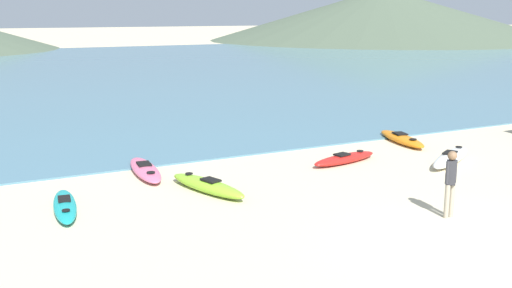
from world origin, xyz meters
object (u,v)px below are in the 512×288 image
object	(u,v)px
kayak_on_sand_2	(402,139)
kayak_on_sand_3	(451,157)
kayak_on_sand_5	(65,206)
kayak_on_sand_0	(345,159)
kayak_on_sand_1	(207,186)
kayak_on_sand_4	(145,170)
person_near_foreground	(451,180)

from	to	relation	value
kayak_on_sand_2	kayak_on_sand_3	bearing A→B (deg)	-101.20
kayak_on_sand_3	kayak_on_sand_5	bearing A→B (deg)	176.25
kayak_on_sand_0	kayak_on_sand_1	xyz separation A→B (m)	(-5.43, -0.95, 0.03)
kayak_on_sand_1	kayak_on_sand_4	distance (m)	2.88
kayak_on_sand_3	kayak_on_sand_4	size ratio (longest dim) A/B	0.98
kayak_on_sand_0	person_near_foreground	bearing A→B (deg)	-99.59
kayak_on_sand_2	kayak_on_sand_4	size ratio (longest dim) A/B	0.99
kayak_on_sand_2	kayak_on_sand_3	distance (m)	3.30
kayak_on_sand_1	kayak_on_sand_0	bearing A→B (deg)	9.94
kayak_on_sand_1	kayak_on_sand_3	distance (m)	8.69
kayak_on_sand_1	kayak_on_sand_5	size ratio (longest dim) A/B	1.07
kayak_on_sand_0	kayak_on_sand_4	bearing A→B (deg)	164.71
kayak_on_sand_0	kayak_on_sand_2	world-z (taller)	kayak_on_sand_2
kayak_on_sand_2	kayak_on_sand_5	xyz separation A→B (m)	(-13.21, -2.41, -0.03)
kayak_on_sand_0	kayak_on_sand_5	xyz separation A→B (m)	(-9.34, -0.80, -0.02)
kayak_on_sand_5	kayak_on_sand_3	bearing A→B (deg)	-3.75
kayak_on_sand_2	person_near_foreground	size ratio (longest dim) A/B	1.96
kayak_on_sand_0	person_near_foreground	distance (m)	5.86
kayak_on_sand_1	kayak_on_sand_3	xyz separation A→B (m)	(8.67, -0.67, -0.00)
kayak_on_sand_2	kayak_on_sand_3	size ratio (longest dim) A/B	1.01
kayak_on_sand_1	kayak_on_sand_4	size ratio (longest dim) A/B	0.94
kayak_on_sand_2	kayak_on_sand_4	distance (m)	10.29
kayak_on_sand_0	person_near_foreground	size ratio (longest dim) A/B	1.71
kayak_on_sand_0	kayak_on_sand_1	world-z (taller)	kayak_on_sand_1
kayak_on_sand_1	kayak_on_sand_2	distance (m)	9.65
kayak_on_sand_3	person_near_foreground	bearing A→B (deg)	-135.72
kayak_on_sand_0	kayak_on_sand_3	distance (m)	3.62
kayak_on_sand_2	kayak_on_sand_3	world-z (taller)	kayak_on_sand_3
kayak_on_sand_0	kayak_on_sand_5	world-z (taller)	kayak_on_sand_0
person_near_foreground	kayak_on_sand_4	bearing A→B (deg)	126.11
person_near_foreground	kayak_on_sand_0	bearing A→B (deg)	80.41
kayak_on_sand_0	kayak_on_sand_3	xyz separation A→B (m)	(3.23, -1.63, 0.03)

